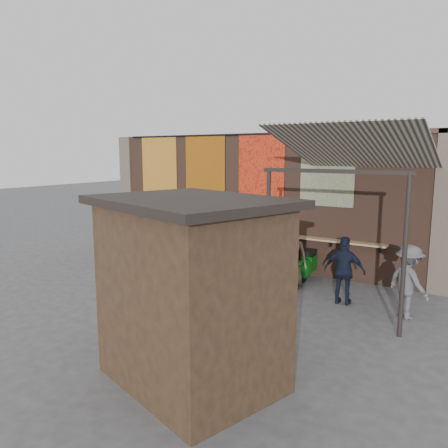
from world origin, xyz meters
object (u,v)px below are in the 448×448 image
Objects in this scene: diner_right at (186,237)px; shopper_tan at (290,255)px; scooter_stool_0 at (177,248)px; scooter_stool_8 at (307,265)px; scooter_stool_7 at (286,262)px; shopper_grey at (408,282)px; shelf_box at (266,229)px; scooter_stool_5 at (252,258)px; scooter_stool_1 at (191,250)px; scooter_stool_2 at (205,252)px; scooter_stool_6 at (271,262)px; market_stall at (191,296)px; scooter_stool_4 at (237,255)px; scooter_stool_3 at (222,255)px; diner_left at (158,232)px; shopper_navy at (344,271)px.

diner_right is 0.91× the size of shopper_tan.
scooter_stool_0 is 0.88× the size of scooter_stool_8.
scooter_stool_7 is 0.56× the size of shopper_grey.
shopper_grey is (4.24, -1.81, -0.46)m from shelf_box.
scooter_stool_5 is at bearing 17.57° from shopper_grey.
diner_right reaches higher than scooter_stool_1.
diner_right reaches higher than scooter_stool_2.
scooter_stool_5 is 1.11× the size of scooter_stool_6.
scooter_stool_4 is at bearing 131.89° from market_stall.
scooter_stool_6 is 1.09m from scooter_stool_8.
market_stall reaches higher than scooter_stool_2.
scooter_stool_3 is 0.45× the size of diner_left.
scooter_stool_4 is 5.31m from shopper_grey.
scooter_stool_7 is at bearing 0.59° from scooter_stool_1.
diner_right is (-0.73, -0.03, 0.41)m from scooter_stool_2.
scooter_stool_4 is 0.51× the size of shopper_tan.
shopper_grey reaches higher than scooter_stool_0.
scooter_stool_5 is 0.52× the size of shopper_grey.
shopper_navy reaches higher than scooter_stool_1.
scooter_stool_2 is at bearing -1.43° from scooter_stool_0.
scooter_stool_2 is 1.05× the size of scooter_stool_6.
shopper_grey is at bearing -23.14° from shelf_box.
scooter_stool_7 is (2.16, -0.03, 0.08)m from scooter_stool_3.
scooter_stool_2 is at bearing -169.89° from shelf_box.
scooter_stool_4 reaches higher than scooter_stool_2.
scooter_stool_0 is at bearing 143.88° from diner_right.
scooter_stool_4 is 0.32× the size of market_stall.
diner_right reaches higher than scooter_stool_4.
diner_right is at bearing -178.79° from scooter_stool_7.
scooter_stool_7 is at bearing 2.31° from scooter_stool_5.
scooter_stool_1 is 1.68m from scooter_stool_4.
market_stall reaches higher than shopper_grey.
scooter_stool_5 is 0.51× the size of shopper_navy.
shopper_grey reaches higher than scooter_stool_5.
scooter_stool_7 is at bearing -27.03° from diner_right.
shopper_grey is at bearing -40.00° from diner_right.
shopper_grey is (5.60, -1.55, 0.44)m from scooter_stool_3.
scooter_stool_3 is 2.84m from shopper_tan.
scooter_stool_1 is 0.49× the size of diner_right.
scooter_stool_2 is at bearing -1.51° from scooter_stool_1.
diner_right is (-1.86, -0.12, 0.36)m from scooter_stool_4.
diner_left is (-3.09, -0.04, 0.39)m from scooter_stool_4.
scooter_stool_4 is 0.55× the size of shopper_grey.
scooter_stool_0 is 3.86m from scooter_stool_7.
scooter_stool_2 reaches higher than scooter_stool_1.
market_stall is at bearing -78.98° from scooter_stool_7.
scooter_stool_5 is 1.69m from scooter_stool_8.
scooter_stool_6 is at bearing -31.96° from shopper_navy.
diner_left reaches higher than scooter_stool_8.
market_stall is (5.03, -5.98, 0.98)m from scooter_stool_0.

